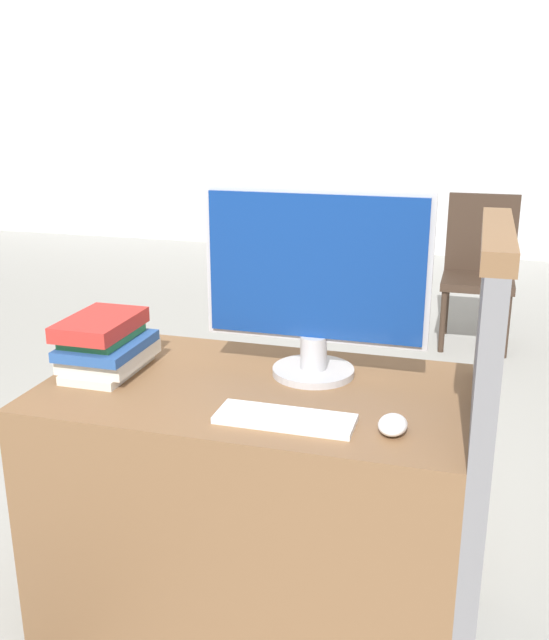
% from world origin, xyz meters
% --- Properties ---
extents(wall_back, '(12.00, 0.06, 2.80)m').
position_xyz_m(wall_back, '(0.00, 5.97, 1.40)').
color(wall_back, silver).
rests_on(wall_back, ground_plane).
extents(desk, '(1.14, 0.67, 0.78)m').
position_xyz_m(desk, '(0.00, 0.34, 0.39)').
color(desk, brown).
rests_on(desk, ground_plane).
extents(carrel_divider, '(0.07, 0.60, 1.25)m').
position_xyz_m(carrel_divider, '(0.59, 0.30, 0.63)').
color(carrel_divider, slate).
rests_on(carrel_divider, ground_plane).
extents(monitor, '(0.62, 0.23, 0.52)m').
position_xyz_m(monitor, '(0.14, 0.46, 1.05)').
color(monitor, '#B7B7BC').
rests_on(monitor, desk).
extents(keyboard, '(0.34, 0.12, 0.02)m').
position_xyz_m(keyboard, '(0.14, 0.14, 0.78)').
color(keyboard, white).
rests_on(keyboard, desk).
extents(mouse, '(0.07, 0.10, 0.04)m').
position_xyz_m(mouse, '(0.40, 0.16, 0.80)').
color(mouse, white).
rests_on(mouse, desk).
extents(book_stack, '(0.20, 0.28, 0.16)m').
position_xyz_m(book_stack, '(-0.44, 0.32, 0.86)').
color(book_stack, silver).
rests_on(book_stack, desk).
extents(far_chair, '(0.44, 0.44, 0.95)m').
position_xyz_m(far_chair, '(0.58, 3.25, 0.52)').
color(far_chair, '#38281E').
rests_on(far_chair, ground_plane).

